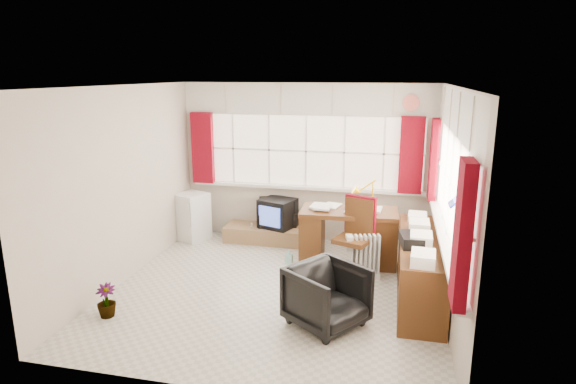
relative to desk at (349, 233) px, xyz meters
name	(u,v)px	position (x,y,z in m)	size (l,w,h in m)	color
ground	(276,290)	(-0.78, -1.14, -0.43)	(4.00, 4.00, 0.00)	beige
room_walls	(275,173)	(-0.78, -1.14, 1.07)	(4.00, 4.00, 4.00)	beige
window_back	(305,183)	(-0.78, 0.81, 0.51)	(3.70, 0.12, 3.60)	beige
window_right	(444,230)	(1.16, -1.14, 0.51)	(0.12, 3.70, 3.60)	beige
curtains	(360,166)	(0.15, -0.21, 1.02)	(3.83, 3.83, 1.15)	maroon
overhead_cabinets	(367,104)	(0.20, -0.16, 1.82)	(3.98, 3.98, 0.48)	beige
desk	(349,233)	(0.00, 0.00, 0.00)	(1.37, 0.73, 0.82)	#592C15
desk_lamp	(373,190)	(0.31, 0.04, 0.65)	(0.17, 0.15, 0.44)	yellow
task_chair	(357,234)	(0.14, -0.39, 0.13)	(0.57, 0.59, 1.06)	black
office_chair	(327,296)	(-0.04, -1.83, -0.10)	(0.71, 0.73, 0.67)	black
radiator	(364,261)	(0.27, -0.50, -0.19)	(0.43, 0.27, 0.60)	white
credenza	(420,267)	(0.95, -0.94, -0.04)	(0.50, 2.00, 0.85)	#592C15
file_tray	(414,240)	(0.85, -1.19, 0.38)	(0.30, 0.38, 0.13)	black
tv_bench	(269,234)	(-1.33, 0.58, -0.31)	(1.40, 0.50, 0.25)	#95714A
crt_tv	(278,213)	(-1.19, 0.61, 0.05)	(0.63, 0.60, 0.46)	black
hifi_stack	(277,212)	(-1.22, 0.70, 0.03)	(0.69, 0.54, 0.44)	black
mini_fridge	(192,216)	(-2.58, 0.43, -0.05)	(0.59, 0.59, 0.76)	white
spray_bottle_a	(252,232)	(-1.60, 0.53, -0.28)	(0.12, 0.12, 0.31)	silver
spray_bottle_b	(289,257)	(-0.81, -0.25, -0.33)	(0.09, 0.10, 0.21)	#8BD0C4
flower_vase	(106,301)	(-2.46, -2.19, -0.24)	(0.21, 0.21, 0.38)	black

